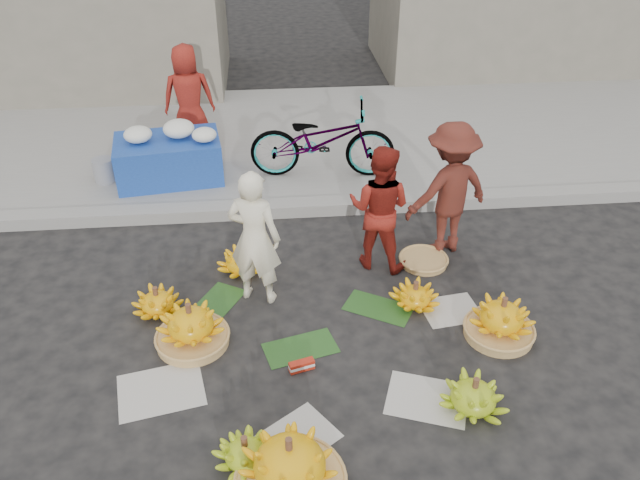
{
  "coord_description": "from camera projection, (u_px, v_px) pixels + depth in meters",
  "views": [
    {
      "loc": [
        -0.31,
        -4.38,
        3.92
      ],
      "look_at": [
        0.14,
        0.51,
        0.7
      ],
      "focal_mm": 35.0,
      "sensor_mm": 36.0,
      "label": 1
    }
  ],
  "objects": [
    {
      "name": "flower_vendor",
      "position": [
        189.0,
        97.0,
        8.65
      ],
      "size": [
        0.76,
        0.54,
        1.44
      ],
      "primitive_type": "imported",
      "rotation": [
        0.0,
        0.0,
        3.26
      ],
      "color": "maroon",
      "rests_on": "sidewalk"
    },
    {
      "name": "vendor_red",
      "position": [
        379.0,
        208.0,
        6.39
      ],
      "size": [
        0.83,
        0.76,
        1.38
      ],
      "primitive_type": "imported",
      "rotation": [
        0.0,
        0.0,
        2.69
      ],
      "color": "maroon",
      "rests_on": "ground"
    },
    {
      "name": "bicycle",
      "position": [
        322.0,
        140.0,
        7.99
      ],
      "size": [
        0.82,
        1.92,
        0.98
      ],
      "primitive_type": "imported",
      "rotation": [
        0.0,
        0.0,
        1.48
      ],
      "color": "gray",
      "rests_on": "sidewalk"
    },
    {
      "name": "man_striped",
      "position": [
        449.0,
        190.0,
        6.59
      ],
      "size": [
        1.1,
        0.84,
        1.5
      ],
      "primitive_type": "imported",
      "rotation": [
        0.0,
        0.0,
        3.47
      ],
      "color": "maroon",
      "rests_on": "ground"
    },
    {
      "name": "ground",
      "position": [
        310.0,
        333.0,
        5.82
      ],
      "size": [
        80.0,
        80.0,
        0.0
      ],
      "primitive_type": "plane",
      "color": "black",
      "rests_on": "ground"
    },
    {
      "name": "grey_bucket",
      "position": [
        104.0,
        170.0,
        8.02
      ],
      "size": [
        0.27,
        0.27,
        0.31
      ],
      "primitive_type": "cylinder",
      "color": "gray",
      "rests_on": "sidewalk"
    },
    {
      "name": "banana_bunch_1",
      "position": [
        245.0,
        453.0,
        4.56
      ],
      "size": [
        0.55,
        0.55,
        0.28
      ],
      "rotation": [
        0.0,
        0.0,
        -0.37
      ],
      "color": "#7FA717",
      "rests_on": "ground"
    },
    {
      "name": "vendor_cream",
      "position": [
        255.0,
        238.0,
        5.89
      ],
      "size": [
        0.6,
        0.49,
        1.41
      ],
      "primitive_type": "imported",
      "rotation": [
        0.0,
        0.0,
        2.81
      ],
      "color": "white",
      "rests_on": "ground"
    },
    {
      "name": "incense_stack",
      "position": [
        302.0,
        366.0,
        5.4
      ],
      "size": [
        0.23,
        0.13,
        0.09
      ],
      "primitive_type": "cube",
      "rotation": [
        0.0,
        0.0,
        0.28
      ],
      "color": "#B22513",
      "rests_on": "ground"
    },
    {
      "name": "banana_bunch_3",
      "position": [
        474.0,
        396.0,
        4.99
      ],
      "size": [
        0.53,
        0.53,
        0.33
      ],
      "rotation": [
        0.0,
        0.0,
        -0.04
      ],
      "color": "#7FA717",
      "rests_on": "ground"
    },
    {
      "name": "banana_leaves",
      "position": [
        298.0,
        319.0,
        5.98
      ],
      "size": [
        2.0,
        1.0,
        0.0
      ],
      "primitive_type": null,
      "color": "#1C4717",
      "rests_on": "ground"
    },
    {
      "name": "banana_bunch_0",
      "position": [
        191.0,
        327.0,
        5.6
      ],
      "size": [
        0.68,
        0.68,
        0.45
      ],
      "rotation": [
        0.0,
        0.0,
        -0.21
      ],
      "color": "#AE8248",
      "rests_on": "ground"
    },
    {
      "name": "banana_bunch_2",
      "position": [
        290.0,
        467.0,
        4.33
      ],
      "size": [
        0.9,
        0.9,
        0.52
      ],
      "rotation": [
        0.0,
        0.0,
        0.34
      ],
      "color": "#AE8248",
      "rests_on": "ground"
    },
    {
      "name": "banana_bunch_7",
      "position": [
        242.0,
        261.0,
        6.57
      ],
      "size": [
        0.57,
        0.57,
        0.32
      ],
      "rotation": [
        0.0,
        0.0,
        0.2
      ],
      "color": "#FDB90C",
      "rests_on": "ground"
    },
    {
      "name": "sidewalk",
      "position": [
        288.0,
        138.0,
        9.37
      ],
      "size": [
        40.0,
        4.0,
        0.12
      ],
      "primitive_type": "cube",
      "color": "gray",
      "rests_on": "ground"
    },
    {
      "name": "curb",
      "position": [
        296.0,
        208.0,
        7.62
      ],
      "size": [
        40.0,
        0.25,
        0.15
      ],
      "primitive_type": "cube",
      "color": "gray",
      "rests_on": "ground"
    },
    {
      "name": "flower_table",
      "position": [
        169.0,
        156.0,
        8.0
      ],
      "size": [
        1.41,
        0.99,
        0.76
      ],
      "rotation": [
        0.0,
        0.0,
        0.14
      ],
      "color": "#173B99",
      "rests_on": "sidewalk"
    },
    {
      "name": "newspaper_scatter",
      "position": [
        317.0,
        397.0,
        5.16
      ],
      "size": [
        3.2,
        1.8,
        0.0
      ],
      "primitive_type": null,
      "color": "beige",
      "rests_on": "ground"
    },
    {
      "name": "basket_spare",
      "position": [
        423.0,
        261.0,
        6.75
      ],
      "size": [
        0.58,
        0.58,
        0.06
      ],
      "primitive_type": "cylinder",
      "rotation": [
        0.0,
        0.0,
        -0.14
      ],
      "color": "#AE8248",
      "rests_on": "ground"
    },
    {
      "name": "banana_bunch_6",
      "position": [
        157.0,
        301.0,
        6.02
      ],
      "size": [
        0.52,
        0.52,
        0.29
      ],
      "rotation": [
        0.0,
        0.0,
        0.22
      ],
      "color": "#FDB90C",
      "rests_on": "ground"
    },
    {
      "name": "banana_bunch_5",
      "position": [
        415.0,
        296.0,
        6.1
      ],
      "size": [
        0.48,
        0.48,
        0.28
      ],
      "rotation": [
        0.0,
        0.0,
        0.13
      ],
      "color": "#FDB90C",
      "rests_on": "ground"
    },
    {
      "name": "banana_bunch_4",
      "position": [
        501.0,
        320.0,
        5.69
      ],
      "size": [
        0.67,
        0.67,
        0.44
      ],
      "rotation": [
        0.0,
        0.0,
        0.25
      ],
      "color": "#AE8248",
      "rests_on": "ground"
    }
  ]
}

